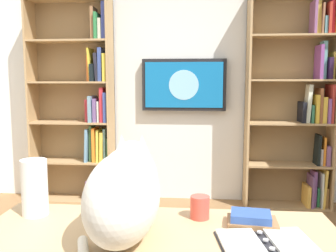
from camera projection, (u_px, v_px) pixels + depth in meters
wall_back at (179, 77)px, 3.90m from camera, size 4.52×0.06×2.70m
bookshelf_left at (300, 103)px, 3.66m from camera, size 0.87×0.28×2.20m
bookshelf_right at (83, 106)px, 3.86m from camera, size 0.88×0.28×2.16m
wall_mounted_tv at (184, 85)px, 3.82m from camera, size 0.89×0.07×0.55m
cat at (125, 190)px, 1.31m from camera, size 0.28×0.62×0.36m
open_binder at (266, 242)px, 1.26m from camera, size 0.36×0.27×0.02m
paper_towel_roll at (35, 187)px, 1.54m from camera, size 0.11×0.11×0.24m
coffee_mug at (200, 207)px, 1.51m from camera, size 0.08×0.08×0.10m
desk_book_stack at (252, 220)px, 1.42m from camera, size 0.20×0.14×0.06m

